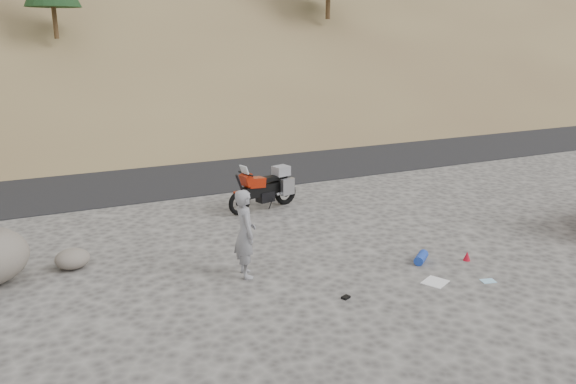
# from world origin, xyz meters

# --- Properties ---
(ground) EXTENTS (140.00, 140.00, 0.00)m
(ground) POSITION_xyz_m (0.00, 0.00, 0.00)
(ground) COLOR #464341
(ground) RESTS_ON ground
(road) EXTENTS (120.00, 7.00, 0.05)m
(road) POSITION_xyz_m (0.00, 9.00, 0.00)
(road) COLOR black
(road) RESTS_ON ground
(motorcycle) EXTENTS (2.09, 0.92, 1.27)m
(motorcycle) POSITION_xyz_m (0.02, 3.68, 0.54)
(motorcycle) COLOR black
(motorcycle) RESTS_ON ground
(man) EXTENTS (0.47, 0.65, 1.67)m
(man) POSITION_xyz_m (-1.97, -0.01, 0.00)
(man) COLOR gray
(man) RESTS_ON ground
(small_rock) EXTENTS (0.68, 0.61, 0.39)m
(small_rock) POSITION_xyz_m (-4.88, 1.72, 0.20)
(small_rock) COLOR #555149
(small_rock) RESTS_ON ground
(gear_white_cloth) EXTENTS (0.56, 0.54, 0.01)m
(gear_white_cloth) POSITION_xyz_m (1.05, -1.77, 0.01)
(gear_white_cloth) COLOR white
(gear_white_cloth) RESTS_ON ground
(gear_blue_mat) EXTENTS (0.48, 0.44, 0.19)m
(gear_blue_mat) POSITION_xyz_m (1.41, -0.89, 0.09)
(gear_blue_mat) COLOR #1C3DA9
(gear_blue_mat) RESTS_ON ground
(gear_funnel) EXTENTS (0.15, 0.15, 0.19)m
(gear_funnel) POSITION_xyz_m (2.30, -1.21, 0.09)
(gear_funnel) COLOR #B40C1E
(gear_funnel) RESTS_ON ground
(gear_glove_a) EXTENTS (0.17, 0.15, 0.04)m
(gear_glove_a) POSITION_xyz_m (-0.76, -1.63, 0.02)
(gear_glove_a) COLOR black
(gear_glove_a) RESTS_ON ground
(gear_blue_cloth) EXTENTS (0.29, 0.24, 0.01)m
(gear_blue_cloth) POSITION_xyz_m (1.97, -2.15, 0.01)
(gear_blue_cloth) COLOR #9AD0EE
(gear_blue_cloth) RESTS_ON ground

